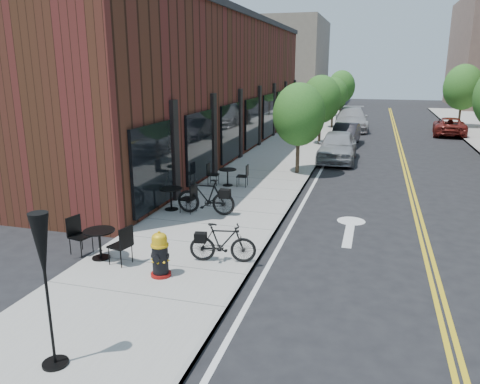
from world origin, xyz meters
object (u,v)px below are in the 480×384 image
(parked_car_a, at_px, (337,146))
(parked_car_far, at_px, (450,126))
(bicycle_right, at_px, (223,243))
(bistro_set_a, at_px, (100,240))
(bistro_set_b, at_px, (171,196))
(patio_umbrella, at_px, (43,259))
(bistro_set_c, at_px, (228,175))
(fire_hydrant, at_px, (160,255))
(bicycle_left, at_px, (206,197))
(parked_car_c, at_px, (351,119))
(parked_car_b, at_px, (345,134))

(parked_car_a, distance_m, parked_car_far, 13.06)
(bicycle_right, xyz_separation_m, parked_car_a, (1.53, 13.56, 0.16))
(bistro_set_a, height_order, parked_car_far, parked_car_far)
(bistro_set_b, xyz_separation_m, parked_car_a, (4.40, 10.08, 0.17))
(patio_umbrella, relative_size, parked_car_far, 0.56)
(bistro_set_c, relative_size, parked_car_a, 0.35)
(bistro_set_b, xyz_separation_m, parked_car_far, (11.00, 21.35, 0.03))
(bistro_set_a, distance_m, bistro_set_b, 4.09)
(bistro_set_a, height_order, bistro_set_c, bistro_set_a)
(bistro_set_b, distance_m, patio_umbrella, 8.20)
(bistro_set_b, height_order, parked_car_a, parked_car_a)
(bistro_set_a, height_order, parked_car_a, parked_car_a)
(fire_hydrant, bearing_deg, bistro_set_c, 90.04)
(bistro_set_a, distance_m, patio_umbrella, 4.36)
(parked_car_a, bearing_deg, fire_hydrant, -100.37)
(bicycle_left, xyz_separation_m, bicycle_right, (1.64, -3.36, -0.09))
(bistro_set_a, relative_size, parked_car_far, 0.40)
(bistro_set_b, height_order, parked_car_far, parked_car_far)
(bistro_set_a, relative_size, bistro_set_b, 1.01)
(fire_hydrant, bearing_deg, patio_umbrella, -100.31)
(patio_umbrella, xyz_separation_m, parked_car_far, (9.40, 29.28, -1.27))
(patio_umbrella, bearing_deg, bistro_set_c, 94.02)
(bicycle_right, distance_m, patio_umbrella, 4.81)
(bistro_set_c, bearing_deg, patio_umbrella, -89.30)
(bistro_set_a, xyz_separation_m, bistro_set_c, (0.80, 7.58, -0.04))
(bistro_set_a, height_order, parked_car_c, parked_car_c)
(bistro_set_c, bearing_deg, parked_car_a, 58.04)
(bistro_set_a, xyz_separation_m, bistro_set_b, (0.00, 4.09, -0.00))
(bistro_set_c, distance_m, parked_car_c, 19.11)
(fire_hydrant, height_order, parked_car_far, parked_car_far)
(bistro_set_b, relative_size, parked_car_far, 0.39)
(bicycle_left, xyz_separation_m, parked_car_c, (3.18, 22.36, 0.14))
(bicycle_right, bearing_deg, parked_car_far, -28.90)
(bistro_set_a, distance_m, parked_car_b, 19.81)
(parked_car_c, relative_size, parked_car_far, 1.28)
(patio_umbrella, bearing_deg, bistro_set_a, 112.63)
(parked_car_b, bearing_deg, fire_hydrant, -93.38)
(patio_umbrella, height_order, parked_car_c, patio_umbrella)
(bistro_set_a, bearing_deg, parked_car_far, 79.47)
(bistro_set_a, xyz_separation_m, parked_car_b, (4.46, 19.30, 0.06))
(fire_hydrant, bearing_deg, parked_car_c, 77.44)
(bicycle_left, height_order, parked_car_a, parked_car_a)
(patio_umbrella, xyz_separation_m, parked_car_b, (2.86, 23.14, -1.24))
(parked_car_b, distance_m, parked_car_c, 7.04)
(bistro_set_c, bearing_deg, bicycle_right, -76.75)
(bicycle_right, height_order, patio_umbrella, patio_umbrella)
(fire_hydrant, xyz_separation_m, bistro_set_a, (-1.79, 0.48, -0.02))
(bistro_set_a, xyz_separation_m, patio_umbrella, (1.60, -3.84, 1.30))
(parked_car_c, bearing_deg, parked_car_b, -93.21)
(bicycle_right, xyz_separation_m, patio_umbrella, (-1.27, -4.46, 1.29))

